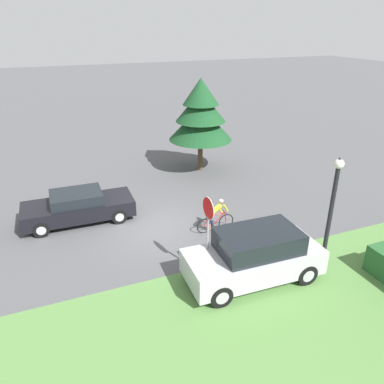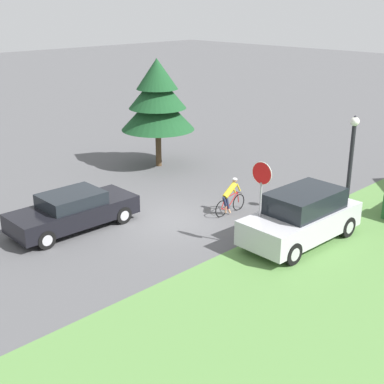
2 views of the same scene
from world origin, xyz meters
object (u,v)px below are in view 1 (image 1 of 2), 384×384
Objects in this scene: sedan_left_lane at (78,207)px; street_lamp at (333,199)px; stop_sign at (208,221)px; parked_suv_right at (254,256)px; conifer_tall_near at (201,114)px; cyclist at (215,216)px.

sedan_left_lane is 10.41m from street_lamp.
street_lamp is at bearing -37.54° from sedan_left_lane.
stop_sign reaches higher than sedan_left_lane.
parked_suv_right is 3.40m from street_lamp.
street_lamp is (6.42, 8.00, 1.79)m from sedan_left_lane.
conifer_tall_near is at bearing -24.69° from stop_sign.
parked_suv_right is (3.43, -0.19, 0.21)m from cyclist.
street_lamp is at bearing 3.21° from conifer_tall_near.
cyclist reaches higher than sedan_left_lane.
stop_sign is at bearing 155.21° from parked_suv_right.
cyclist is 0.32× the size of conifer_tall_near.
cyclist is at bearing -33.10° from stop_sign.
sedan_left_lane is 1.57× the size of stop_sign.
parked_suv_right is 1.54× the size of stop_sign.
sedan_left_lane is 8.76m from conifer_tall_near.
parked_suv_right is at bearing -93.34° from cyclist.
parked_suv_right is at bearing -13.38° from conifer_tall_near.
conifer_tall_near is (-10.24, 2.44, 2.45)m from parked_suv_right.
cyclist is at bearing 88.75° from parked_suv_right.
parked_suv_right is (6.44, 4.99, 0.20)m from sedan_left_lane.
conifer_tall_near is (-10.22, -0.57, 0.87)m from street_lamp.
cyclist is 4.78m from street_lamp.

